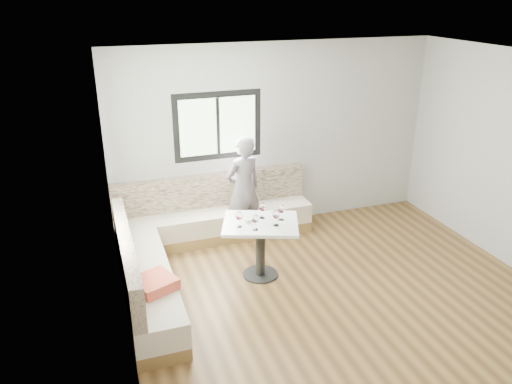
# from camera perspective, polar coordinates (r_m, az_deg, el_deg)

# --- Properties ---
(room) EXTENTS (5.01, 5.01, 2.81)m
(room) POSITION_cam_1_polar(r_m,az_deg,el_deg) (5.48, 10.64, -0.38)
(room) COLOR brown
(room) RESTS_ON ground
(banquette) EXTENTS (2.90, 2.80, 0.95)m
(banquette) POSITION_cam_1_polar(r_m,az_deg,el_deg) (6.79, -7.82, -5.64)
(banquette) COLOR olive
(banquette) RESTS_ON ground
(table) EXTENTS (1.13, 1.00, 0.77)m
(table) POSITION_cam_1_polar(r_m,az_deg,el_deg) (6.35, 0.51, -5.03)
(table) COLOR black
(table) RESTS_ON ground
(person) EXTENTS (0.66, 0.53, 1.58)m
(person) POSITION_cam_1_polar(r_m,az_deg,el_deg) (7.20, -1.45, 0.31)
(person) COLOR slate
(person) RESTS_ON ground
(olive_ramekin) EXTENTS (0.10, 0.10, 0.04)m
(olive_ramekin) POSITION_cam_1_polar(r_m,az_deg,el_deg) (6.28, -0.95, -3.21)
(olive_ramekin) COLOR white
(olive_ramekin) RESTS_ON table
(wine_glass_a) EXTENTS (0.09, 0.09, 0.21)m
(wine_glass_a) POSITION_cam_1_polar(r_m,az_deg,el_deg) (6.08, -1.94, -2.79)
(wine_glass_a) COLOR white
(wine_glass_a) RESTS_ON table
(wine_glass_b) EXTENTS (0.09, 0.09, 0.21)m
(wine_glass_b) POSITION_cam_1_polar(r_m,az_deg,el_deg) (6.01, -0.07, -3.12)
(wine_glass_b) COLOR white
(wine_glass_b) RESTS_ON table
(wine_glass_c) EXTENTS (0.09, 0.09, 0.21)m
(wine_glass_c) POSITION_cam_1_polar(r_m,az_deg,el_deg) (6.12, 2.33, -2.64)
(wine_glass_c) COLOR white
(wine_glass_c) RESTS_ON table
(wine_glass_d) EXTENTS (0.09, 0.09, 0.21)m
(wine_glass_d) POSITION_cam_1_polar(r_m,az_deg,el_deg) (6.32, 0.72, -1.80)
(wine_glass_d) COLOR white
(wine_glass_d) RESTS_ON table
(wine_glass_e) EXTENTS (0.09, 0.09, 0.21)m
(wine_glass_e) POSITION_cam_1_polar(r_m,az_deg,el_deg) (6.27, 2.92, -2.01)
(wine_glass_e) COLOR white
(wine_glass_e) RESTS_ON table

